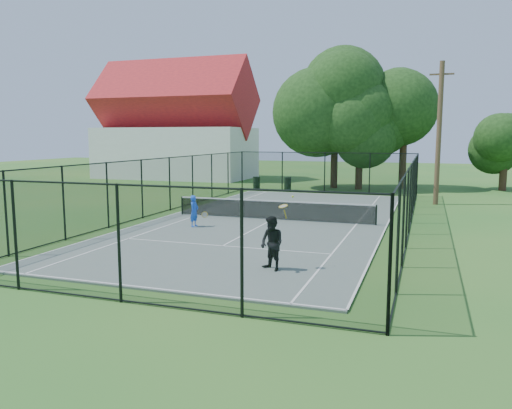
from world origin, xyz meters
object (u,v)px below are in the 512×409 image
(trash_bin_right, at_px, (288,183))
(player_black, at_px, (272,243))
(player_blue, at_px, (194,211))
(trash_bin_left, at_px, (257,183))
(utility_pole, at_px, (439,133))
(tennis_net, at_px, (273,209))

(trash_bin_right, distance_m, player_black, 23.85)
(player_blue, bearing_deg, trash_bin_left, 99.43)
(trash_bin_left, bearing_deg, player_blue, -80.57)
(trash_bin_left, distance_m, utility_pole, 14.71)
(tennis_net, xyz_separation_m, player_blue, (-2.80, -3.04, 0.19))
(tennis_net, distance_m, player_black, 9.47)
(tennis_net, height_order, utility_pole, utility_pole)
(utility_pole, distance_m, player_black, 19.04)
(trash_bin_right, relative_size, utility_pole, 0.12)
(tennis_net, distance_m, utility_pole, 12.44)
(tennis_net, relative_size, trash_bin_left, 10.18)
(player_blue, bearing_deg, tennis_net, 47.36)
(utility_pole, distance_m, player_blue, 16.38)
(tennis_net, relative_size, utility_pole, 1.17)
(tennis_net, bearing_deg, trash_bin_right, 102.46)
(trash_bin_left, height_order, trash_bin_right, trash_bin_right)
(player_blue, distance_m, player_black, 8.19)
(trash_bin_left, relative_size, player_black, 0.44)
(tennis_net, height_order, player_black, player_black)
(trash_bin_right, bearing_deg, trash_bin_left, -176.36)
(utility_pole, bearing_deg, player_black, -105.36)
(player_black, bearing_deg, utility_pole, 74.64)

